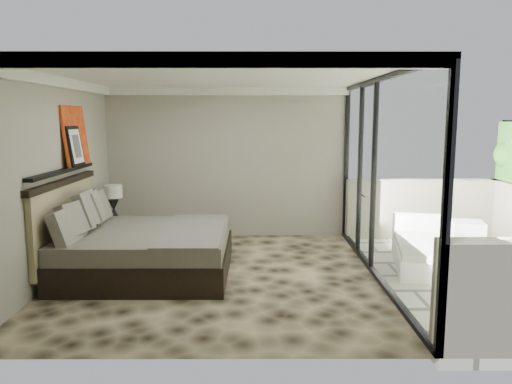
{
  "coord_description": "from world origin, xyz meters",
  "views": [
    {
      "loc": [
        0.52,
        -6.89,
        2.23
      ],
      "look_at": [
        0.54,
        0.4,
        1.16
      ],
      "focal_mm": 35.0,
      "sensor_mm": 36.0,
      "label": 1
    }
  ],
  "objects_px": {
    "nightstand": "(113,233)",
    "lounger": "(425,253)",
    "ottoman": "(467,236)",
    "table_lamp": "(113,197)",
    "bed": "(141,248)"
  },
  "relations": [
    {
      "from": "nightstand",
      "to": "ottoman",
      "type": "relative_size",
      "value": 1.09
    },
    {
      "from": "lounger",
      "to": "nightstand",
      "type": "bearing_deg",
      "value": 179.54
    },
    {
      "from": "ottoman",
      "to": "lounger",
      "type": "xyz_separation_m",
      "value": [
        -1.05,
        -0.94,
        -0.04
      ]
    },
    {
      "from": "table_lamp",
      "to": "ottoman",
      "type": "relative_size",
      "value": 1.16
    },
    {
      "from": "bed",
      "to": "lounger",
      "type": "bearing_deg",
      "value": 4.29
    },
    {
      "from": "table_lamp",
      "to": "lounger",
      "type": "bearing_deg",
      "value": -12.62
    },
    {
      "from": "table_lamp",
      "to": "lounger",
      "type": "xyz_separation_m",
      "value": [
        5.02,
        -1.12,
        -0.68
      ]
    },
    {
      "from": "nightstand",
      "to": "ottoman",
      "type": "height_order",
      "value": "nightstand"
    },
    {
      "from": "bed",
      "to": "table_lamp",
      "type": "height_order",
      "value": "bed"
    },
    {
      "from": "bed",
      "to": "lounger",
      "type": "height_order",
      "value": "bed"
    },
    {
      "from": "bed",
      "to": "nightstand",
      "type": "relative_size",
      "value": 4.33
    },
    {
      "from": "ottoman",
      "to": "lounger",
      "type": "height_order",
      "value": "lounger"
    },
    {
      "from": "bed",
      "to": "lounger",
      "type": "xyz_separation_m",
      "value": [
        4.24,
        0.32,
        -0.17
      ]
    },
    {
      "from": "nightstand",
      "to": "ottoman",
      "type": "xyz_separation_m",
      "value": [
        6.09,
        -0.13,
        -0.02
      ]
    },
    {
      "from": "nightstand",
      "to": "lounger",
      "type": "bearing_deg",
      "value": -32.65
    }
  ]
}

